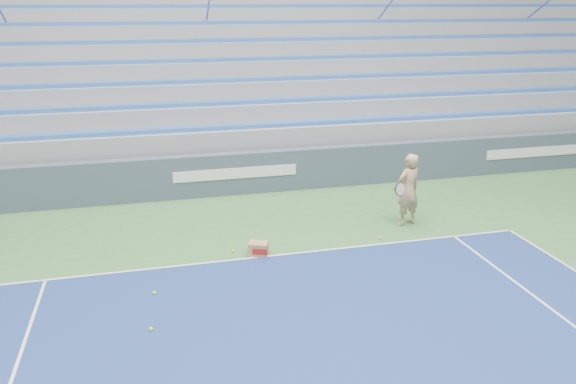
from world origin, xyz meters
name	(u,v)px	position (x,y,z in m)	size (l,w,h in m)	color
sponsor_barrier	(235,173)	(0.00, 15.88, 0.55)	(30.00, 0.32, 1.10)	#3C495C
bleachers	(207,76)	(0.00, 21.60, 2.36)	(31.00, 9.15, 7.30)	gray
tennis_player	(408,190)	(3.42, 12.80, 0.83)	(0.95, 0.89, 1.66)	tan
ball_box	(258,249)	(-0.15, 12.00, 0.14)	(0.45, 0.40, 0.28)	#9F7D4D
tennis_ball_0	(151,329)	(-2.28, 9.73, 0.03)	(0.07, 0.07, 0.07)	#DEF031
tennis_ball_1	(380,238)	(2.52, 12.16, 0.03)	(0.07, 0.07, 0.07)	#DEF031
tennis_ball_2	(233,251)	(-0.62, 12.26, 0.03)	(0.07, 0.07, 0.07)	#DEF031
tennis_ball_3	(154,293)	(-2.21, 10.88, 0.03)	(0.07, 0.07, 0.07)	#DEF031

